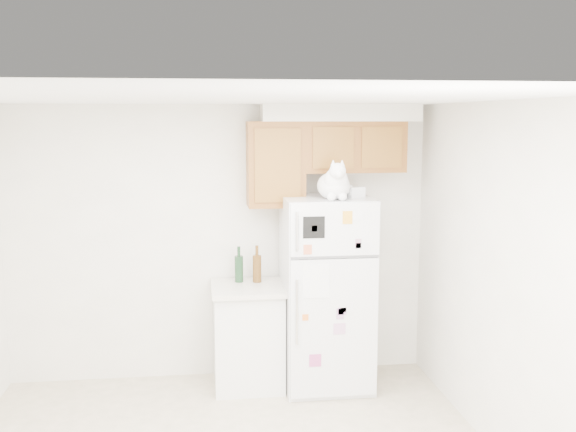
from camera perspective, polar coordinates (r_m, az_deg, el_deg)
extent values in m
cube|color=white|center=(6.19, -5.83, -2.25)|extent=(3.80, 0.04, 2.50)
cube|color=white|center=(4.72, 18.86, -6.02)|extent=(0.04, 4.00, 2.50)
cube|color=white|center=(4.09, -5.24, 9.93)|extent=(3.80, 4.00, 0.04)
cube|color=brown|center=(6.07, 5.54, 5.86)|extent=(0.90, 0.33, 0.45)
cube|color=brown|center=(5.96, -1.06, 4.41)|extent=(0.50, 0.33, 0.75)
cube|color=silver|center=(6.05, 4.40, 8.71)|extent=(1.40, 0.37, 0.15)
cube|color=silver|center=(6.01, 3.24, -6.46)|extent=(0.76, 0.72, 1.70)
cube|color=silver|center=(5.52, 4.02, -1.16)|extent=(0.74, 0.03, 0.44)
cube|color=silver|center=(5.72, 3.94, -9.49)|extent=(0.74, 0.03, 1.19)
cube|color=#59595B|center=(5.56, 4.00, -3.45)|extent=(0.74, 0.03, 0.02)
cylinder|color=silver|center=(5.43, 0.78, -1.34)|extent=(0.02, 0.02, 0.32)
cylinder|color=silver|center=(5.59, 0.76, -8.13)|extent=(0.02, 0.02, 0.55)
cube|color=black|center=(5.46, 2.21, -0.97)|extent=(0.18, 0.00, 0.18)
cube|color=white|center=(5.56, 2.39, -5.55)|extent=(0.22, 0.00, 0.28)
cube|color=white|center=(5.46, 2.26, -1.06)|extent=(0.05, 0.00, 0.05)
cube|color=gold|center=(5.50, 5.06, -0.13)|extent=(0.08, 0.00, 0.11)
cube|color=silver|center=(5.57, 6.23, -2.70)|extent=(0.10, 0.00, 0.09)
cube|color=#DC6B44|center=(5.49, 1.68, -2.86)|extent=(0.07, 0.00, 0.08)
cube|color=#AB7A95|center=(5.56, 5.97, -2.34)|extent=(0.05, 0.00, 0.08)
cube|color=#A979A8|center=(5.67, 4.61, -8.03)|extent=(0.07, 0.00, 0.06)
cube|color=#A575A4|center=(5.67, 4.43, -8.26)|extent=(0.06, 0.00, 0.09)
cube|color=orange|center=(5.62, 1.49, -8.58)|extent=(0.05, 0.00, 0.05)
cube|color=silver|center=(5.66, 5.00, -7.70)|extent=(0.11, 0.00, 0.08)
cube|color=#C38BB4|center=(5.71, 4.38, -9.50)|extent=(0.10, 0.00, 0.10)
cube|color=#B74988|center=(5.76, 2.32, -12.13)|extent=(0.10, 0.00, 0.11)
cube|color=white|center=(5.52, 5.93, 0.04)|extent=(0.09, 0.00, 0.07)
cube|color=white|center=(6.10, -3.38, -10.26)|extent=(0.60, 0.60, 0.88)
cube|color=silver|center=(5.95, -3.41, -6.12)|extent=(0.64, 0.64, 0.04)
ellipsoid|color=white|center=(5.71, 3.87, 2.56)|extent=(0.27, 0.37, 0.23)
ellipsoid|color=white|center=(5.60, 4.09, 2.99)|extent=(0.20, 0.16, 0.22)
sphere|color=white|center=(5.53, 4.22, 3.80)|extent=(0.14, 0.14, 0.14)
cone|color=white|center=(5.52, 3.85, 4.51)|extent=(0.05, 0.05, 0.05)
cone|color=white|center=(5.54, 4.60, 4.51)|extent=(0.05, 0.05, 0.05)
cone|color=#D88C8C|center=(5.51, 3.86, 4.45)|extent=(0.03, 0.03, 0.03)
cone|color=#D88C8C|center=(5.53, 4.61, 4.45)|extent=(0.03, 0.03, 0.03)
sphere|color=white|center=(5.48, 4.34, 3.53)|extent=(0.06, 0.06, 0.06)
sphere|color=white|center=(5.56, 3.68, 1.65)|extent=(0.07, 0.07, 0.07)
sphere|color=white|center=(5.58, 4.64, 1.66)|extent=(0.07, 0.07, 0.07)
cylinder|color=white|center=(5.86, 4.73, 1.98)|extent=(0.17, 0.23, 0.08)
cube|color=white|center=(5.92, 4.48, 2.18)|extent=(0.18, 0.13, 0.10)
cube|color=white|center=(5.84, 5.67, 2.03)|extent=(0.18, 0.16, 0.09)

